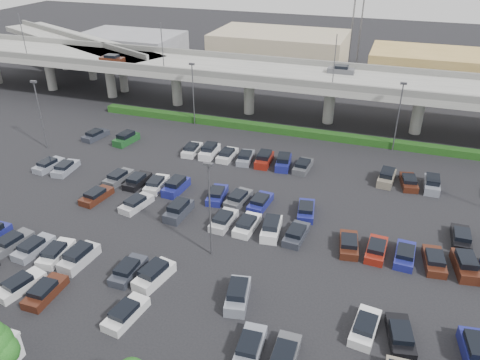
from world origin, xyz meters
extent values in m
plane|color=black|center=(0.00, 0.00, 0.00)|extent=(280.00, 280.00, 0.00)
cube|color=gray|center=(0.00, 32.00, 7.25)|extent=(150.00, 13.00, 1.10)
cube|color=#61615C|center=(0.00, 25.75, 8.30)|extent=(150.00, 0.50, 1.00)
cube|color=#61615C|center=(0.00, 38.25, 8.30)|extent=(150.00, 0.50, 1.00)
cylinder|color=gray|center=(-51.00, 32.00, 3.35)|extent=(1.80, 1.80, 6.70)
cube|color=#61615C|center=(-51.00, 32.00, 6.50)|extent=(2.60, 9.75, 0.50)
cylinder|color=gray|center=(-37.00, 32.00, 3.35)|extent=(1.80, 1.80, 6.70)
cube|color=#61615C|center=(-37.00, 32.00, 6.50)|extent=(2.60, 9.75, 0.50)
cylinder|color=gray|center=(-23.00, 32.00, 3.35)|extent=(1.80, 1.80, 6.70)
cube|color=#61615C|center=(-23.00, 32.00, 6.50)|extent=(2.60, 9.75, 0.50)
cylinder|color=gray|center=(-9.00, 32.00, 3.35)|extent=(1.80, 1.80, 6.70)
cube|color=#61615C|center=(-9.00, 32.00, 6.50)|extent=(2.60, 9.75, 0.50)
cylinder|color=gray|center=(5.00, 32.00, 3.35)|extent=(1.80, 1.80, 6.70)
cube|color=#61615C|center=(5.00, 32.00, 6.50)|extent=(2.60, 9.75, 0.50)
cylinder|color=gray|center=(19.00, 32.00, 3.35)|extent=(1.80, 1.80, 6.70)
cube|color=#61615C|center=(19.00, 32.00, 6.50)|extent=(2.60, 9.75, 0.50)
cube|color=#411C11|center=(-34.00, 29.00, 8.21)|extent=(4.40, 1.82, 0.82)
cube|color=black|center=(-34.00, 29.00, 8.84)|extent=(2.30, 1.60, 0.50)
cube|color=#4A4B50|center=(6.00, 35.00, 8.21)|extent=(4.40, 1.82, 0.82)
cube|color=black|center=(6.00, 35.00, 8.84)|extent=(2.30, 1.60, 0.50)
cylinder|color=#4E4E53|center=(-50.00, 25.90, 11.80)|extent=(0.14, 0.14, 8.00)
cylinder|color=#4E4E53|center=(-22.00, 25.90, 11.80)|extent=(0.14, 0.14, 8.00)
cylinder|color=#4E4E53|center=(6.00, 25.90, 11.80)|extent=(0.14, 0.14, 8.00)
cube|color=gray|center=(-52.00, 43.00, 7.25)|extent=(50.93, 30.13, 1.10)
cube|color=#61615C|center=(-52.00, 43.00, 8.30)|extent=(47.34, 22.43, 1.00)
cylinder|color=gray|center=(-69.22, 51.03, 3.35)|extent=(1.60, 1.60, 6.70)
cylinder|color=gray|center=(-58.34, 45.96, 3.35)|extent=(1.60, 1.60, 6.70)
cylinder|color=gray|center=(-47.47, 40.89, 3.35)|extent=(1.60, 1.60, 6.70)
cylinder|color=gray|center=(-36.59, 35.82, 3.35)|extent=(1.60, 1.60, 6.70)
cube|color=#183B11|center=(0.00, 25.00, 0.55)|extent=(66.00, 1.60, 1.10)
sphere|color=#144512|center=(-8.29, -26.57, 2.82)|extent=(2.39, 2.39, 2.39)
cube|color=silver|center=(-14.50, -18.50, 0.41)|extent=(2.82, 4.71, 0.82)
cube|color=black|center=(-14.50, -18.69, 1.04)|extent=(2.11, 2.62, 0.50)
cube|color=#411C11|center=(-11.75, -18.50, 0.41)|extent=(1.88, 4.42, 0.82)
cube|color=black|center=(-11.75, -18.70, 1.04)|extent=(1.63, 2.32, 0.50)
cube|color=silver|center=(-3.50, -18.50, 0.41)|extent=(2.41, 4.61, 0.82)
cube|color=black|center=(-3.50, -18.70, 1.04)|extent=(1.90, 2.50, 0.50)
cube|color=gray|center=(7.50, -18.50, 0.41)|extent=(2.09, 4.50, 0.82)
cube|color=black|center=(7.50, -18.70, 1.04)|extent=(1.74, 2.40, 0.50)
cube|color=#4A4B50|center=(10.25, -18.50, 0.41)|extent=(1.86, 4.42, 0.82)
cube|color=black|center=(10.25, -18.70, 1.04)|extent=(1.62, 2.32, 0.50)
cube|color=#4A4B50|center=(-20.00, -13.50, 0.41)|extent=(2.53, 4.64, 0.82)
cube|color=black|center=(-20.00, -13.70, 1.04)|extent=(1.96, 2.53, 0.50)
cube|color=gray|center=(-17.25, -13.50, 0.41)|extent=(2.22, 4.55, 0.82)
cube|color=black|center=(-17.25, -13.70, 1.04)|extent=(1.81, 2.44, 0.50)
cube|color=silver|center=(-14.50, -13.50, 0.41)|extent=(2.17, 4.53, 0.82)
cube|color=black|center=(-14.50, -13.70, 1.04)|extent=(1.78, 2.42, 0.50)
cube|color=#B4B4B9|center=(-11.75, -13.50, 0.53)|extent=(2.17, 4.53, 1.05)
cube|color=black|center=(-11.75, -13.50, 1.34)|extent=(1.81, 2.72, 0.65)
cube|color=#2C303A|center=(-6.25, -13.50, 0.41)|extent=(1.88, 4.43, 0.82)
cube|color=black|center=(-6.25, -13.70, 1.04)|extent=(1.63, 2.32, 0.50)
cube|color=silver|center=(-3.50, -13.50, 0.53)|extent=(2.66, 4.67, 1.05)
cube|color=black|center=(-3.50, -13.50, 1.34)|extent=(2.09, 2.87, 0.65)
cube|color=gray|center=(4.75, -13.50, 0.53)|extent=(2.59, 4.66, 1.05)
cube|color=black|center=(4.75, -13.50, 1.34)|extent=(2.05, 2.85, 0.65)
cube|color=white|center=(15.75, -13.50, 0.41)|extent=(2.35, 4.59, 0.82)
cube|color=black|center=(15.75, -13.70, 1.04)|extent=(1.87, 2.48, 0.50)
cube|color=black|center=(18.50, -13.50, 0.41)|extent=(2.65, 4.67, 0.82)
cube|color=black|center=(18.50, -13.70, 1.04)|extent=(2.02, 2.57, 0.50)
cube|color=navy|center=(24.00, -13.50, 0.53)|extent=(2.41, 4.61, 1.05)
cube|color=black|center=(24.00, -13.50, 1.34)|extent=(1.94, 2.79, 0.65)
cube|color=#411C11|center=(-17.25, -2.50, 0.41)|extent=(2.37, 4.60, 0.82)
cube|color=black|center=(-17.25, -2.70, 1.04)|extent=(1.88, 2.49, 0.50)
cube|color=#B4B4B9|center=(-11.75, -2.50, 0.41)|extent=(2.65, 4.67, 0.82)
cube|color=black|center=(-11.75, -2.70, 1.04)|extent=(2.03, 2.57, 0.50)
cube|color=#2C303A|center=(-6.25, -2.50, 0.53)|extent=(2.04, 4.48, 1.05)
cube|color=black|center=(-6.25, -2.50, 1.34)|extent=(1.73, 2.68, 0.65)
cube|color=#B4B4B9|center=(-0.75, -2.50, 0.41)|extent=(2.08, 4.50, 0.82)
cube|color=black|center=(-0.75, -2.70, 1.04)|extent=(1.74, 2.39, 0.50)
cube|color=white|center=(2.00, -2.50, 0.41)|extent=(2.10, 4.51, 0.82)
cube|color=black|center=(2.00, -2.70, 1.04)|extent=(1.75, 2.40, 0.50)
cube|color=white|center=(4.75, -2.50, 0.53)|extent=(2.31, 4.58, 1.05)
cube|color=black|center=(4.75, -2.50, 1.34)|extent=(1.89, 2.77, 0.65)
cube|color=#2C303A|center=(7.50, -2.50, 0.41)|extent=(2.21, 4.55, 0.82)
cube|color=black|center=(7.50, -2.70, 1.04)|extent=(1.80, 2.43, 0.50)
cube|color=#411C11|center=(13.00, -2.50, 0.41)|extent=(2.44, 4.62, 0.82)
cube|color=black|center=(13.00, -2.70, 1.04)|extent=(1.92, 2.51, 0.50)
cube|color=maroon|center=(15.75, -2.50, 0.41)|extent=(2.05, 4.49, 0.82)
cube|color=black|center=(15.75, -2.70, 1.04)|extent=(1.72, 2.38, 0.50)
cube|color=navy|center=(18.50, -2.50, 0.41)|extent=(2.05, 4.49, 0.82)
cube|color=black|center=(18.50, -2.70, 1.04)|extent=(1.72, 2.38, 0.50)
cube|color=#411C11|center=(21.25, -2.50, 0.41)|extent=(2.32, 4.58, 0.82)
cube|color=black|center=(21.25, -2.70, 1.04)|extent=(1.86, 2.47, 0.50)
cube|color=#411C11|center=(24.00, -2.50, 0.53)|extent=(2.51, 4.64, 1.05)
cube|color=black|center=(24.00, -2.50, 1.34)|extent=(2.00, 2.82, 0.65)
cube|color=gray|center=(-28.25, 2.50, 0.41)|extent=(2.31, 4.58, 0.82)
cube|color=black|center=(-28.25, 2.30, 1.04)|extent=(1.85, 2.47, 0.50)
cube|color=gray|center=(-25.50, 2.50, 0.41)|extent=(2.18, 4.54, 0.82)
cube|color=black|center=(-25.50, 2.30, 1.04)|extent=(1.79, 2.43, 0.50)
cube|color=#4A4B50|center=(-17.25, 2.50, 0.41)|extent=(2.34, 4.59, 0.82)
cube|color=black|center=(-17.25, 2.30, 1.04)|extent=(1.87, 2.48, 0.50)
cube|color=black|center=(-14.50, 2.50, 0.41)|extent=(2.01, 4.47, 0.82)
cube|color=black|center=(-14.50, 2.30, 1.04)|extent=(1.70, 2.37, 0.50)
cube|color=silver|center=(-11.75, 2.50, 0.41)|extent=(2.14, 4.52, 0.82)
cube|color=black|center=(-11.75, 2.30, 1.04)|extent=(1.77, 2.41, 0.50)
cube|color=navy|center=(-9.00, 2.50, 0.53)|extent=(2.10, 4.51, 1.05)
cube|color=black|center=(-9.00, 2.50, 1.34)|extent=(1.76, 2.70, 0.65)
cube|color=navy|center=(-3.50, 2.50, 0.41)|extent=(2.33, 4.59, 0.82)
cube|color=black|center=(-3.50, 2.30, 1.04)|extent=(1.86, 2.47, 0.50)
cube|color=#4A4B50|center=(-0.75, 2.50, 0.41)|extent=(2.45, 4.62, 0.82)
cube|color=black|center=(-0.75, 2.30, 1.04)|extent=(1.93, 2.51, 0.50)
cube|color=navy|center=(2.00, 2.50, 0.41)|extent=(2.19, 4.54, 0.82)
cube|color=black|center=(2.00, 2.30, 1.04)|extent=(1.79, 2.43, 0.50)
cube|color=navy|center=(7.50, 2.50, 0.41)|extent=(2.47, 4.63, 0.82)
cube|color=black|center=(7.50, 2.30, 1.04)|extent=(1.93, 2.52, 0.50)
cube|color=black|center=(24.00, 2.50, 0.41)|extent=(1.86, 4.42, 0.82)
cube|color=black|center=(24.00, 2.30, 1.04)|extent=(1.62, 2.31, 0.50)
cube|color=#2C303A|center=(-28.25, 13.50, 0.41)|extent=(2.52, 4.64, 0.82)
cube|color=black|center=(-28.25, 13.30, 1.04)|extent=(1.96, 2.53, 0.50)
cube|color=#1B4E22|center=(-22.75, 13.50, 0.53)|extent=(2.48, 4.63, 1.05)
cube|color=black|center=(-22.75, 13.50, 1.34)|extent=(1.99, 2.82, 0.65)
cube|color=silver|center=(-11.75, 13.50, 0.41)|extent=(2.06, 4.49, 0.82)
cube|color=black|center=(-11.75, 13.30, 1.04)|extent=(1.73, 2.38, 0.50)
cube|color=white|center=(-9.00, 13.50, 0.53)|extent=(1.92, 4.44, 1.05)
cube|color=black|center=(-9.00, 13.50, 1.34)|extent=(1.66, 2.64, 0.65)
cube|color=silver|center=(-6.25, 13.50, 0.41)|extent=(1.96, 4.45, 0.82)
cube|color=black|center=(-6.25, 13.30, 1.04)|extent=(1.67, 2.35, 0.50)
cube|color=gray|center=(-3.50, 13.50, 0.41)|extent=(2.26, 4.56, 0.82)
cube|color=black|center=(-3.50, 13.30, 1.04)|extent=(1.83, 2.45, 0.50)
cube|color=maroon|center=(-0.75, 13.50, 0.53)|extent=(1.98, 4.46, 1.05)
cube|color=black|center=(-0.75, 13.50, 1.34)|extent=(1.70, 2.66, 0.65)
cube|color=navy|center=(2.00, 13.50, 0.53)|extent=(2.37, 4.60, 1.05)
cube|color=black|center=(2.00, 13.50, 1.34)|extent=(1.92, 2.78, 0.65)
cube|color=#4A4B50|center=(4.75, 13.50, 0.41)|extent=(2.15, 4.53, 0.82)
cube|color=black|center=(4.75, 13.30, 1.04)|extent=(1.77, 2.42, 0.50)
cube|color=gray|center=(15.75, 13.50, 0.53)|extent=(2.26, 4.56, 1.05)
cube|color=black|center=(15.75, 13.50, 1.34)|extent=(1.86, 2.75, 0.65)
cube|color=#411C11|center=(18.50, 13.50, 0.41)|extent=(2.54, 4.64, 0.82)
cube|color=black|center=(18.50, 13.30, 1.04)|extent=(1.97, 2.54, 0.50)
cube|color=gray|center=(21.25, 13.50, 0.53)|extent=(1.84, 4.41, 1.05)
cube|color=black|center=(21.25, 13.50, 1.34)|extent=(1.61, 2.61, 0.65)
cylinder|color=#4E4E53|center=(-33.00, 8.00, 5.00)|extent=(0.18, 0.18, 10.00)
cube|color=#4E4E53|center=(-33.00, 8.00, 10.15)|extent=(0.90, 0.38, 0.30)
cylinder|color=#4E4E53|center=(-16.00, 24.00, 5.00)|extent=(0.18, 0.18, 10.00)
cube|color=#4E4E53|center=(-16.00, 24.00, 10.15)|extent=(0.90, 0.38, 0.30)
cylinder|color=#4E4E53|center=(16.00, 24.00, 5.00)|extent=(0.18, 0.18, 10.00)
cube|color=#4E4E53|center=(16.00, 24.00, 10.15)|extent=(0.90, 0.38, 0.30)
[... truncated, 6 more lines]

